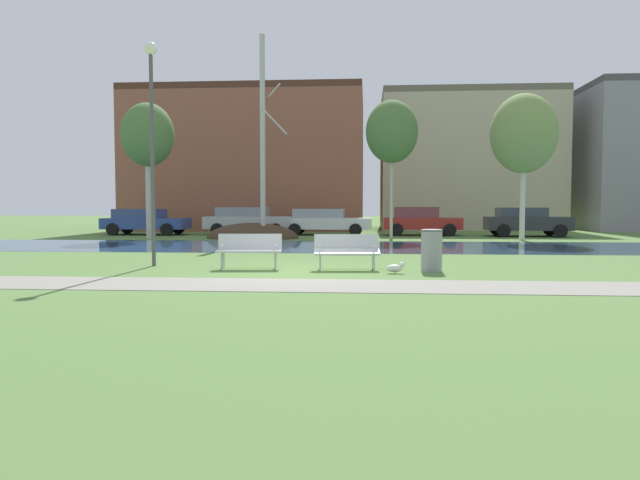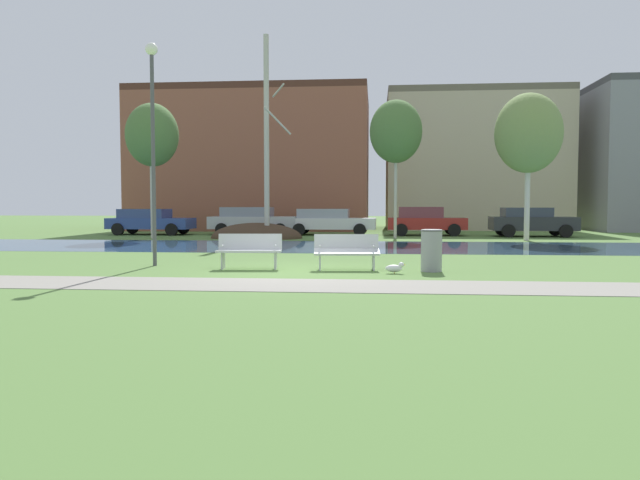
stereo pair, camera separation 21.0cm
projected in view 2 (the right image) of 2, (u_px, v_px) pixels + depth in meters
name	position (u px, v px, depth m)	size (l,w,h in m)	color
ground_plane	(328.00, 244.00, 24.41)	(120.00, 120.00, 0.00)	#517538
paved_path_strip	(279.00, 285.00, 12.09)	(60.00, 1.97, 0.01)	gray
river_band	(325.00, 246.00, 23.25)	(80.00, 6.72, 0.01)	#33516B
soil_mound	(257.00, 238.00, 28.82)	(4.38, 2.98, 1.48)	#423021
bench_left	(249.00, 250.00, 15.13)	(1.64, 0.70, 0.87)	silver
bench_right	(347.00, 251.00, 14.91)	(1.64, 0.70, 0.87)	silver
trash_bin	(431.00, 250.00, 14.54)	(0.53, 0.53, 1.01)	gray
seagull	(395.00, 268.00, 14.09)	(0.47, 0.18, 0.27)	white
streetlamp	(153.00, 120.00, 15.71)	(0.32, 0.32, 5.77)	#4C4C51
birch_far_left	(152.00, 136.00, 28.56)	(2.48, 2.48, 6.37)	#BCB7A8
birch_left	(267.00, 137.00, 27.93)	(1.31, 2.04, 9.37)	#BCB7A8
birch_center_left	(396.00, 132.00, 28.44)	(2.46, 2.46, 6.51)	#BCB7A8
birch_center	(528.00, 134.00, 26.77)	(2.93, 2.93, 6.52)	beige
parked_van_nearest_blue	(149.00, 221.00, 32.28)	(4.42, 2.12, 1.37)	#2D4793
parked_sedan_second_silver	(252.00, 220.00, 32.30)	(4.72, 2.04, 1.47)	#B2B5BC
parked_hatch_third_white	(329.00, 221.00, 31.90)	(4.77, 2.10, 1.38)	silver
parked_wagon_fourth_red	(425.00, 220.00, 31.50)	(4.04, 2.02, 1.48)	maroon
parked_suv_fifth_dark	(531.00, 221.00, 30.33)	(4.12, 2.11, 1.45)	#282B30
building_brick_low	(257.00, 163.00, 40.40)	(14.68, 9.79, 8.81)	brown
building_beige_block	(472.00, 162.00, 40.25)	(11.21, 7.75, 8.83)	#BCAD8E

